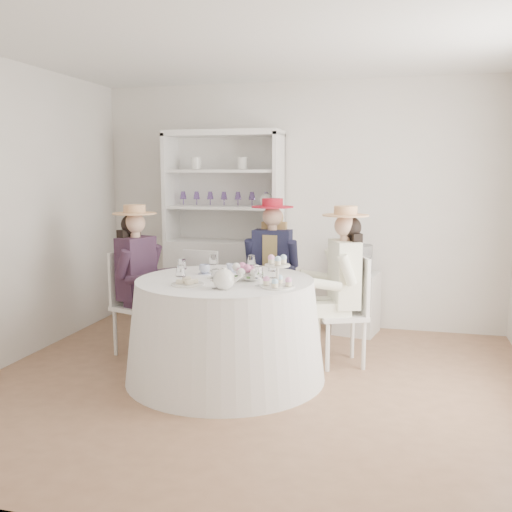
# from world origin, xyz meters

# --- Properties ---
(ground) EXTENTS (4.50, 4.50, 0.00)m
(ground) POSITION_xyz_m (0.00, 0.00, 0.00)
(ground) COLOR #865E43
(ground) RESTS_ON ground
(ceiling) EXTENTS (4.50, 4.50, 0.00)m
(ceiling) POSITION_xyz_m (0.00, 0.00, 2.70)
(ceiling) COLOR white
(ceiling) RESTS_ON wall_back
(wall_back) EXTENTS (4.50, 0.00, 4.50)m
(wall_back) POSITION_xyz_m (0.00, 2.00, 1.35)
(wall_back) COLOR silver
(wall_back) RESTS_ON ground
(wall_front) EXTENTS (4.50, 0.00, 4.50)m
(wall_front) POSITION_xyz_m (0.00, -2.00, 1.35)
(wall_front) COLOR silver
(wall_front) RESTS_ON ground
(wall_left) EXTENTS (0.00, 4.50, 4.50)m
(wall_left) POSITION_xyz_m (-2.25, 0.00, 1.35)
(wall_left) COLOR silver
(wall_left) RESTS_ON ground
(tea_table) EXTENTS (1.67, 1.67, 0.84)m
(tea_table) POSITION_xyz_m (-0.27, 0.12, 0.42)
(tea_table) COLOR white
(tea_table) RESTS_ON ground
(hutch) EXTENTS (1.46, 0.94, 2.17)m
(hutch) POSITION_xyz_m (-0.78, 1.75, 0.77)
(hutch) COLOR silver
(hutch) RESTS_ON ground
(side_table) EXTENTS (0.50, 0.50, 0.66)m
(side_table) POSITION_xyz_m (0.70, 1.75, 0.33)
(side_table) COLOR silver
(side_table) RESTS_ON ground
(hatbox) EXTENTS (0.38, 0.38, 0.30)m
(hatbox) POSITION_xyz_m (0.70, 1.75, 0.81)
(hatbox) COLOR black
(hatbox) RESTS_ON side_table
(guest_left) EXTENTS (0.58, 0.54, 1.42)m
(guest_left) POSITION_xyz_m (-1.25, 0.53, 0.80)
(guest_left) COLOR silver
(guest_left) RESTS_ON ground
(guest_mid) EXTENTS (0.52, 0.55, 1.46)m
(guest_mid) POSITION_xyz_m (-0.11, 1.17, 0.83)
(guest_mid) COLOR silver
(guest_mid) RESTS_ON ground
(guest_right) EXTENTS (0.60, 0.54, 1.43)m
(guest_right) POSITION_xyz_m (0.63, 0.68, 0.81)
(guest_right) COLOR silver
(guest_right) RESTS_ON ground
(spare_chair) EXTENTS (0.44, 0.44, 0.96)m
(spare_chair) POSITION_xyz_m (-0.77, 1.05, 0.51)
(spare_chair) COLOR silver
(spare_chair) RESTS_ON ground
(teacup_a) EXTENTS (0.11, 0.11, 0.08)m
(teacup_a) POSITION_xyz_m (-0.51, 0.29, 0.88)
(teacup_a) COLOR white
(teacup_a) RESTS_ON tea_table
(teacup_b) EXTENTS (0.09, 0.09, 0.07)m
(teacup_b) POSITION_xyz_m (-0.30, 0.40, 0.88)
(teacup_b) COLOR white
(teacup_b) RESTS_ON tea_table
(teacup_c) EXTENTS (0.09, 0.09, 0.06)m
(teacup_c) POSITION_xyz_m (-0.05, 0.31, 0.88)
(teacup_c) COLOR white
(teacup_c) RESTS_ON tea_table
(flower_bowl) EXTENTS (0.21, 0.21, 0.05)m
(flower_bowl) POSITION_xyz_m (-0.04, 0.10, 0.87)
(flower_bowl) COLOR white
(flower_bowl) RESTS_ON tea_table
(flower_arrangement) EXTENTS (0.18, 0.18, 0.07)m
(flower_arrangement) POSITION_xyz_m (-0.07, 0.08, 0.93)
(flower_arrangement) COLOR #CF679B
(flower_arrangement) RESTS_ON tea_table
(table_teapot) EXTENTS (0.23, 0.17, 0.18)m
(table_teapot) POSITION_xyz_m (-0.15, -0.27, 0.92)
(table_teapot) COLOR white
(table_teapot) RESTS_ON tea_table
(sandwich_plate) EXTENTS (0.26, 0.26, 0.06)m
(sandwich_plate) POSITION_xyz_m (-0.48, -0.19, 0.86)
(sandwich_plate) COLOR white
(sandwich_plate) RESTS_ON tea_table
(cupcake_stand) EXTENTS (0.26, 0.26, 0.24)m
(cupcake_stand) POSITION_xyz_m (0.22, -0.11, 0.93)
(cupcake_stand) COLOR white
(cupcake_stand) RESTS_ON tea_table
(stemware_set) EXTENTS (0.85, 0.85, 0.15)m
(stemware_set) POSITION_xyz_m (-0.27, 0.12, 0.92)
(stemware_set) COLOR white
(stemware_set) RESTS_ON tea_table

